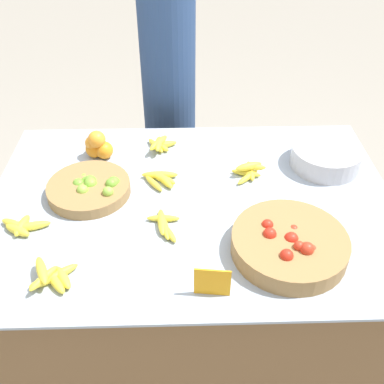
# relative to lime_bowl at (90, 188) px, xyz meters

# --- Properties ---
(ground_plane) EXTENTS (12.00, 12.00, 0.00)m
(ground_plane) POSITION_rel_lime_bowl_xyz_m (0.43, -0.07, -0.74)
(ground_plane) COLOR gray
(market_table) EXTENTS (1.69, 1.19, 0.71)m
(market_table) POSITION_rel_lime_bowl_xyz_m (0.43, -0.07, -0.38)
(market_table) COLOR brown
(market_table) RESTS_ON ground_plane
(lime_bowl) EXTENTS (0.35, 0.35, 0.08)m
(lime_bowl) POSITION_rel_lime_bowl_xyz_m (0.00, 0.00, 0.00)
(lime_bowl) COLOR olive
(lime_bowl) RESTS_ON market_table
(tomato_basket) EXTENTS (0.42, 0.42, 0.11)m
(tomato_basket) POSITION_rel_lime_bowl_xyz_m (0.77, -0.36, 0.01)
(tomato_basket) COLOR olive
(tomato_basket) RESTS_ON market_table
(orange_pile) EXTENTS (0.13, 0.12, 0.14)m
(orange_pile) POSITION_rel_lime_bowl_xyz_m (-0.00, 0.28, 0.03)
(orange_pile) COLOR orange
(orange_pile) RESTS_ON market_table
(metal_bowl) EXTENTS (0.31, 0.31, 0.09)m
(metal_bowl) POSITION_rel_lime_bowl_xyz_m (1.04, 0.18, 0.02)
(metal_bowl) COLOR #B7B7BF
(metal_bowl) RESTS_ON market_table
(price_sign) EXTENTS (0.12, 0.02, 0.12)m
(price_sign) POSITION_rel_lime_bowl_xyz_m (0.48, -0.55, 0.03)
(price_sign) COLOR orange
(price_sign) RESTS_ON market_table
(banana_bunch_front_left) EXTENTS (0.20, 0.13, 0.04)m
(banana_bunch_front_left) POSITION_rel_lime_bowl_xyz_m (-0.23, -0.22, -0.01)
(banana_bunch_front_left) COLOR yellow
(banana_bunch_front_left) RESTS_ON market_table
(banana_bunch_front_center) EXTENTS (0.15, 0.16, 0.06)m
(banana_bunch_front_center) POSITION_rel_lime_bowl_xyz_m (0.28, 0.33, -0.00)
(banana_bunch_front_center) COLOR yellow
(banana_bunch_front_center) RESTS_ON market_table
(banana_bunch_middle_right) EXTENTS (0.16, 0.17, 0.06)m
(banana_bunch_middle_right) POSITION_rel_lime_bowl_xyz_m (0.69, 0.11, -0.00)
(banana_bunch_middle_right) COLOR yellow
(banana_bunch_middle_right) RESTS_ON market_table
(banana_bunch_middle_left) EXTENTS (0.13, 0.19, 0.03)m
(banana_bunch_middle_left) POSITION_rel_lime_bowl_xyz_m (0.32, -0.22, -0.01)
(banana_bunch_middle_left) COLOR yellow
(banana_bunch_middle_left) RESTS_ON market_table
(banana_bunch_front_right) EXTENTS (0.16, 0.15, 0.03)m
(banana_bunch_front_right) POSITION_rel_lime_bowl_xyz_m (0.30, 0.07, -0.01)
(banana_bunch_front_right) COLOR yellow
(banana_bunch_front_right) RESTS_ON market_table
(banana_bunch_back_center) EXTENTS (0.16, 0.15, 0.06)m
(banana_bunch_back_center) POSITION_rel_lime_bowl_xyz_m (-0.06, -0.48, -0.00)
(banana_bunch_back_center) COLOR yellow
(banana_bunch_back_center) RESTS_ON market_table
(vendor_person) EXTENTS (0.30, 0.30, 1.61)m
(vendor_person) POSITION_rel_lime_bowl_xyz_m (0.32, 0.83, 0.01)
(vendor_person) COLOR navy
(vendor_person) RESTS_ON ground_plane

